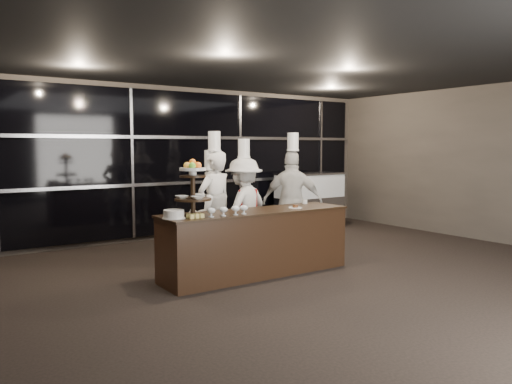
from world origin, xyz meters
TOP-DOWN VIEW (x-y plane):
  - room at (0.00, 0.00)m, footprint 10.00×10.00m
  - window_wall at (0.00, 4.94)m, footprint 8.60×0.10m
  - buffet_counter at (-0.60, 1.67)m, footprint 2.84×0.74m
  - display_stand at (-1.60, 1.67)m, footprint 0.48×0.48m
  - compotes at (-1.20, 1.45)m, footprint 0.61×0.11m
  - layer_cake at (-1.90, 1.62)m, footprint 0.30×0.30m
  - pastry_squares at (-1.66, 1.50)m, footprint 0.20×0.13m
  - small_plate at (0.02, 1.57)m, footprint 0.20×0.20m
  - chef_cup at (0.50, 1.92)m, footprint 0.08×0.08m
  - display_case at (2.64, 4.30)m, footprint 1.52×0.67m
  - chef_a at (-0.72, 2.65)m, footprint 0.72×0.56m
  - chef_b at (-0.75, 2.72)m, footprint 0.80×0.67m
  - chef_c at (-0.14, 2.69)m, footprint 1.21×0.94m
  - chef_d at (0.77, 2.57)m, footprint 1.02×1.04m

SIDE VIEW (x-z plane):
  - buffet_counter at x=-0.60m, z-range 0.01..0.93m
  - display_case at x=2.64m, z-range 0.07..1.31m
  - chef_b at x=-0.75m, z-range -0.13..1.63m
  - chef_c at x=-0.14m, z-range -0.14..1.81m
  - chef_d at x=0.77m, z-range -0.13..1.92m
  - chef_a at x=-0.72m, z-range -0.12..1.93m
  - small_plate at x=0.02m, z-range 0.91..0.96m
  - pastry_squares at x=-1.66m, z-range 0.92..0.97m
  - chef_cup at x=0.50m, z-range 0.92..0.99m
  - layer_cake at x=-1.90m, z-range 0.92..1.03m
  - compotes at x=-1.20m, z-range 0.94..1.06m
  - display_stand at x=-1.60m, z-range 0.97..1.71m
  - room at x=0.00m, z-range -3.50..6.50m
  - window_wall at x=0.00m, z-range 0.10..2.90m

